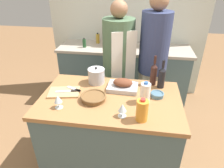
# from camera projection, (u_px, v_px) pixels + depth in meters

# --- Properties ---
(ground_plane) EXTENTS (12.00, 12.00, 0.00)m
(ground_plane) POSITION_uv_depth(u_px,v_px,m) (110.00, 162.00, 2.30)
(ground_plane) COLOR #8E6642
(kitchen_island) EXTENTS (1.31, 0.80, 0.89)m
(kitchen_island) POSITION_uv_depth(u_px,v_px,m) (110.00, 133.00, 2.08)
(kitchen_island) COLOR #4C666B
(kitchen_island) RESTS_ON ground_plane
(back_counter) EXTENTS (2.03, 0.60, 0.90)m
(back_counter) POSITION_uv_depth(u_px,v_px,m) (124.00, 73.00, 3.29)
(back_counter) COLOR #4C666B
(back_counter) RESTS_ON ground_plane
(back_wall) EXTENTS (2.53, 0.10, 2.55)m
(back_wall) POSITION_uv_depth(u_px,v_px,m) (127.00, 18.00, 3.19)
(back_wall) COLOR silver
(back_wall) RESTS_ON ground_plane
(roasting_pan) EXTENTS (0.30, 0.22, 0.11)m
(roasting_pan) POSITION_uv_depth(u_px,v_px,m) (123.00, 85.00, 1.98)
(roasting_pan) COLOR #BCBCC1
(roasting_pan) RESTS_ON kitchen_island
(wicker_basket) EXTENTS (0.24, 0.24, 0.05)m
(wicker_basket) POSITION_uv_depth(u_px,v_px,m) (93.00, 97.00, 1.82)
(wicker_basket) COLOR brown
(wicker_basket) RESTS_ON kitchen_island
(cutting_board) EXTENTS (0.32, 0.25, 0.02)m
(cutting_board) POSITION_uv_depth(u_px,v_px,m) (64.00, 92.00, 1.93)
(cutting_board) COLOR tan
(cutting_board) RESTS_ON kitchen_island
(stock_pot) EXTENTS (0.18, 0.18, 0.18)m
(stock_pot) POSITION_uv_depth(u_px,v_px,m) (96.00, 76.00, 2.08)
(stock_pot) COLOR #B7B7BC
(stock_pot) RESTS_ON kitchen_island
(mixing_bowl) EXTENTS (0.13, 0.13, 0.04)m
(mixing_bowl) POSITION_uv_depth(u_px,v_px,m) (157.00, 94.00, 1.87)
(mixing_bowl) COLOR slate
(mixing_bowl) RESTS_ON kitchen_island
(juice_jug) EXTENTS (0.09, 0.09, 0.20)m
(juice_jug) POSITION_uv_depth(u_px,v_px,m) (142.00, 110.00, 1.54)
(juice_jug) COLOR orange
(juice_jug) RESTS_ON kitchen_island
(milk_jug) EXTENTS (0.09, 0.09, 0.20)m
(milk_jug) POSITION_uv_depth(u_px,v_px,m) (145.00, 93.00, 1.76)
(milk_jug) COLOR white
(milk_jug) RESTS_ON kitchen_island
(wine_bottle_green) EXTENTS (0.07, 0.07, 0.30)m
(wine_bottle_green) POSITION_uv_depth(u_px,v_px,m) (162.00, 77.00, 1.98)
(wine_bottle_green) COLOR black
(wine_bottle_green) RESTS_ON kitchen_island
(wine_bottle_dark) EXTENTS (0.07, 0.07, 0.31)m
(wine_bottle_dark) POSITION_uv_depth(u_px,v_px,m) (154.00, 74.00, 2.03)
(wine_bottle_dark) COLOR #381E19
(wine_bottle_dark) RESTS_ON kitchen_island
(wine_glass_left) EXTENTS (0.07, 0.07, 0.12)m
(wine_glass_left) POSITION_uv_depth(u_px,v_px,m) (58.00, 99.00, 1.69)
(wine_glass_left) COLOR silver
(wine_glass_left) RESTS_ON kitchen_island
(wine_glass_right) EXTENTS (0.07, 0.07, 0.12)m
(wine_glass_right) POSITION_uv_depth(u_px,v_px,m) (122.00, 108.00, 1.58)
(wine_glass_right) COLOR silver
(wine_glass_right) RESTS_ON kitchen_island
(knife_chef) EXTENTS (0.23, 0.09, 0.01)m
(knife_chef) POSITION_uv_depth(u_px,v_px,m) (69.00, 91.00, 1.92)
(knife_chef) COLOR #B7B7BC
(knife_chef) RESTS_ON cutting_board
(knife_paring) EXTENTS (0.16, 0.10, 0.01)m
(knife_paring) POSITION_uv_depth(u_px,v_px,m) (74.00, 89.00, 1.96)
(knife_paring) COLOR #B7B7BC
(knife_paring) RESTS_ON cutting_board
(stand_mixer) EXTENTS (0.18, 0.14, 0.35)m
(stand_mixer) POSITION_uv_depth(u_px,v_px,m) (111.00, 37.00, 3.05)
(stand_mixer) COLOR #B22323
(stand_mixer) RESTS_ON back_counter
(condiment_bottle_tall) EXTENTS (0.05, 0.05, 0.14)m
(condiment_bottle_tall) POSITION_uv_depth(u_px,v_px,m) (84.00, 43.00, 3.03)
(condiment_bottle_tall) COLOR #234C28
(condiment_bottle_tall) RESTS_ON back_counter
(condiment_bottle_short) EXTENTS (0.06, 0.06, 0.16)m
(condiment_bottle_short) POSITION_uv_depth(u_px,v_px,m) (98.00, 38.00, 3.21)
(condiment_bottle_short) COLOR #B28E2D
(condiment_bottle_short) RESTS_ON back_counter
(condiment_bottle_extra) EXTENTS (0.06, 0.06, 0.19)m
(condiment_bottle_extra) POSITION_uv_depth(u_px,v_px,m) (133.00, 42.00, 3.02)
(condiment_bottle_extra) COLOR maroon
(condiment_bottle_extra) RESTS_ON back_counter
(person_cook_aproned) EXTENTS (0.40, 0.42, 1.66)m
(person_cook_aproned) POSITION_uv_depth(u_px,v_px,m) (118.00, 65.00, 2.47)
(person_cook_aproned) COLOR beige
(person_cook_aproned) RESTS_ON ground_plane
(person_cook_guest) EXTENTS (0.34, 0.34, 1.76)m
(person_cook_guest) POSITION_uv_depth(u_px,v_px,m) (153.00, 61.00, 2.40)
(person_cook_guest) COLOR beige
(person_cook_guest) RESTS_ON ground_plane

